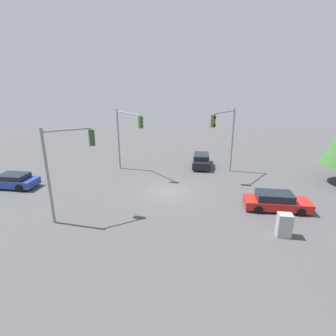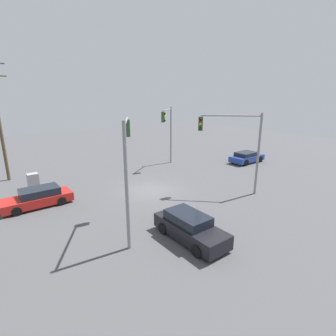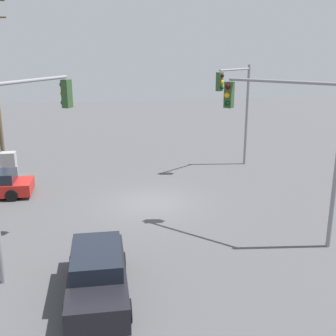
{
  "view_description": "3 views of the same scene",
  "coord_description": "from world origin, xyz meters",
  "px_view_note": "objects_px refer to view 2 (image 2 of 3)",
  "views": [
    {
      "loc": [
        -2.67,
        20.39,
        8.8
      ],
      "look_at": [
        0.48,
        -2.6,
        1.28
      ],
      "focal_mm": 28.0,
      "sensor_mm": 36.0,
      "label": 1
    },
    {
      "loc": [
        -11.2,
        -17.06,
        7.66
      ],
      "look_at": [
        0.87,
        -1.21,
        2.01
      ],
      "focal_mm": 28.0,
      "sensor_mm": 36.0,
      "label": 2
    },
    {
      "loc": [
        -2.21,
        -19.19,
        7.36
      ],
      "look_at": [
        0.81,
        -0.23,
        1.81
      ],
      "focal_mm": 45.0,
      "sensor_mm": 36.0,
      "label": 3
    }
  ],
  "objects_px": {
    "traffic_signal_main": "(235,138)",
    "traffic_signal_aux": "(168,127)",
    "sedan_red": "(38,198)",
    "electrical_cabinet": "(33,182)",
    "sedan_blue": "(247,157)",
    "traffic_signal_cross": "(127,156)",
    "sedan_dark": "(190,227)"
  },
  "relations": [
    {
      "from": "sedan_blue",
      "to": "electrical_cabinet",
      "type": "xyz_separation_m",
      "value": [
        -21.54,
        4.89,
        0.1
      ]
    },
    {
      "from": "traffic_signal_main",
      "to": "traffic_signal_aux",
      "type": "bearing_deg",
      "value": -52.17
    },
    {
      "from": "sedan_red",
      "to": "sedan_blue",
      "type": "height_order",
      "value": "sedan_red"
    },
    {
      "from": "traffic_signal_main",
      "to": "traffic_signal_aux",
      "type": "xyz_separation_m",
      "value": [
        1.11,
        9.86,
        -0.13
      ]
    },
    {
      "from": "sedan_dark",
      "to": "electrical_cabinet",
      "type": "bearing_deg",
      "value": -68.92
    },
    {
      "from": "traffic_signal_cross",
      "to": "sedan_red",
      "type": "bearing_deg",
      "value": 56.14
    },
    {
      "from": "sedan_red",
      "to": "traffic_signal_aux",
      "type": "xyz_separation_m",
      "value": [
        14.04,
        3.28,
        3.65
      ]
    },
    {
      "from": "traffic_signal_aux",
      "to": "traffic_signal_main",
      "type": "bearing_deg",
      "value": 47.31
    },
    {
      "from": "sedan_blue",
      "to": "traffic_signal_aux",
      "type": "distance_m",
      "value": 9.85
    },
    {
      "from": "traffic_signal_main",
      "to": "traffic_signal_cross",
      "type": "height_order",
      "value": "traffic_signal_cross"
    },
    {
      "from": "sedan_dark",
      "to": "sedan_blue",
      "type": "relative_size",
      "value": 1.06
    },
    {
      "from": "sedan_dark",
      "to": "sedan_blue",
      "type": "height_order",
      "value": "sedan_dark"
    },
    {
      "from": "traffic_signal_aux",
      "to": "sedan_red",
      "type": "bearing_deg",
      "value": -23.14
    },
    {
      "from": "sedan_dark",
      "to": "traffic_signal_main",
      "type": "relative_size",
      "value": 0.71
    },
    {
      "from": "sedan_dark",
      "to": "traffic_signal_main",
      "type": "bearing_deg",
      "value": -156.52
    },
    {
      "from": "sedan_red",
      "to": "sedan_blue",
      "type": "xyz_separation_m",
      "value": [
        21.96,
        -1.31,
        -0.01
      ]
    },
    {
      "from": "sedan_blue",
      "to": "traffic_signal_main",
      "type": "distance_m",
      "value": 11.11
    },
    {
      "from": "sedan_blue",
      "to": "traffic_signal_main",
      "type": "xyz_separation_m",
      "value": [
        -9.02,
        -5.27,
        3.78
      ]
    },
    {
      "from": "traffic_signal_cross",
      "to": "traffic_signal_aux",
      "type": "bearing_deg",
      "value": -14.94
    },
    {
      "from": "traffic_signal_cross",
      "to": "electrical_cabinet",
      "type": "relative_size",
      "value": 4.52
    },
    {
      "from": "traffic_signal_cross",
      "to": "electrical_cabinet",
      "type": "bearing_deg",
      "value": 46.24
    },
    {
      "from": "sedan_blue",
      "to": "traffic_signal_main",
      "type": "relative_size",
      "value": 0.67
    },
    {
      "from": "sedan_dark",
      "to": "traffic_signal_cross",
      "type": "distance_m",
      "value": 5.13
    },
    {
      "from": "sedan_dark",
      "to": "electrical_cabinet",
      "type": "distance_m",
      "value": 14.32
    },
    {
      "from": "sedan_dark",
      "to": "traffic_signal_cross",
      "type": "xyz_separation_m",
      "value": [
        -2.21,
        2.67,
        3.79
      ]
    },
    {
      "from": "traffic_signal_main",
      "to": "electrical_cabinet",
      "type": "xyz_separation_m",
      "value": [
        -12.52,
        10.16,
        -3.68
      ]
    },
    {
      "from": "sedan_red",
      "to": "sedan_dark",
      "type": "height_order",
      "value": "sedan_dark"
    },
    {
      "from": "sedan_blue",
      "to": "electrical_cabinet",
      "type": "relative_size",
      "value": 2.94
    },
    {
      "from": "traffic_signal_aux",
      "to": "sedan_blue",
      "type": "bearing_deg",
      "value": 113.56
    },
    {
      "from": "traffic_signal_cross",
      "to": "electrical_cabinet",
      "type": "distance_m",
      "value": 11.71
    },
    {
      "from": "sedan_red",
      "to": "electrical_cabinet",
      "type": "bearing_deg",
      "value": -6.65
    },
    {
      "from": "sedan_dark",
      "to": "traffic_signal_cross",
      "type": "height_order",
      "value": "traffic_signal_cross"
    }
  ]
}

